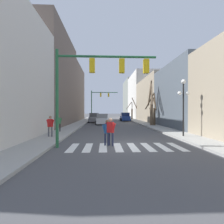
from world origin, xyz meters
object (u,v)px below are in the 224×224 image
Objects in this scene: car_parked_left_near at (94,118)px; street_tree_right_near at (132,110)px; car_parked_right_near at (125,117)px; traffic_signal_far at (99,99)px; pedestrian_on_right_sidewalk at (107,130)px; street_tree_left_far at (154,111)px; car_parked_left_far at (102,119)px; street_lamp_right_corner at (183,96)px; pedestrian_near_right_corner at (58,122)px; pedestrian_waiting_at_curb at (50,124)px; street_tree_left_near at (151,104)px; pedestrian_on_left_sidewalk at (110,129)px; traffic_signal_near at (95,75)px.

car_parked_left_near is 12.58m from street_tree_right_near.
car_parked_left_near is 1.04× the size of car_parked_right_near.
street_tree_right_near is (8.05, 3.53, -2.47)m from traffic_signal_far.
street_tree_left_far is (6.78, 13.30, 1.25)m from pedestrian_on_right_sidewalk.
car_parked_right_near is (4.77, 9.07, 0.03)m from car_parked_left_far.
street_tree_right_near is (0.46, 28.41, -1.09)m from street_lamp_right_corner.
car_parked_left_far is 11.61m from pedestrian_near_right_corner.
street_tree_right_near is (11.11, 28.21, 1.17)m from pedestrian_waiting_at_curb.
car_parked_left_near is 12.33m from street_tree_left_near.
pedestrian_near_right_corner is at bearing -146.10° from street_tree_left_near.
pedestrian_on_left_sidewalk is 0.27× the size of street_tree_left_near.
car_parked_left_far is 17.05m from pedestrian_on_right_sidewalk.
traffic_signal_far is 6.72m from car_parked_left_near.
street_tree_left_near is at bearing -90.33° from street_tree_right_near.
pedestrian_waiting_at_curb is at bearing 178.95° from street_lamp_right_corner.
street_tree_right_near is (6.65, 31.15, 1.33)m from pedestrian_on_right_sidewalk.
car_parked_left_near reaches higher than pedestrian_near_right_corner.
pedestrian_waiting_at_curb reaches higher than pedestrian_on_right_sidewalk.
car_parked_right_near reaches higher than pedestrian_on_left_sidewalk.
pedestrian_on_left_sidewalk is at bearing 123.47° from pedestrian_on_right_sidewalk.
street_tree_right_near reaches higher than street_tree_left_far.
traffic_signal_far is 7.05m from car_parked_right_near.
traffic_signal_near is 3.68× the size of pedestrian_waiting_at_curb.
car_parked_right_near is (5.66, -1.51, -3.92)m from traffic_signal_far.
street_tree_left_near reaches higher than street_tree_right_near.
street_tree_left_near is at bearing -130.73° from pedestrian_on_right_sidewalk.
street_tree_right_near is at bearing 23.68° from traffic_signal_far.
pedestrian_on_right_sidewalk is at bearing -13.24° from pedestrian_on_left_sidewalk.
traffic_signal_far is 1.45× the size of street_lamp_right_corner.
traffic_signal_near reaches higher than street_lamp_right_corner.
pedestrian_on_left_sidewalk is at bearing 2.35° from car_parked_left_far.
pedestrian_waiting_at_curb is at bearing 172.98° from car_parked_left_near.
traffic_signal_near is at bearing -154.44° from street_lamp_right_corner.
street_tree_left_far is (0.60, 10.56, -1.16)m from street_lamp_right_corner.
street_tree_left_far reaches higher than pedestrian_waiting_at_curb.
street_tree_left_near reaches higher than pedestrian_waiting_at_curb.
pedestrian_near_right_corner is 27.41m from street_tree_right_near.
car_parked_right_near is at bearing -58.51° from car_parked_left_near.
car_parked_right_near is at bearing -14.92° from traffic_signal_far.
car_parked_left_near is at bearing -56.14° from pedestrian_on_left_sidewalk.
pedestrian_on_left_sidewalk is at bearing 96.08° from pedestrian_near_right_corner.
pedestrian_waiting_at_curb is 15.33m from street_tree_left_far.
car_parked_left_near is at bearing 113.01° from street_lamp_right_corner.
traffic_signal_far is at bearing -80.98° from pedestrian_waiting_at_curb.
street_tree_left_far is at bearing -135.18° from car_parked_left_near.
car_parked_left_far is at bearing 154.92° from street_tree_left_near.
street_lamp_right_corner is at bearing -91.89° from street_tree_left_near.
car_parked_left_far is 8.14m from street_tree_left_near.
traffic_signal_far is 9.13m from street_tree_right_near.
street_tree_right_near is (8.73, 8.93, 1.47)m from car_parked_left_near.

